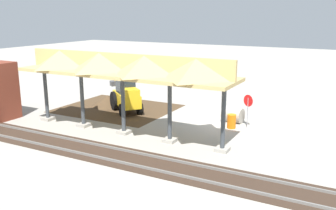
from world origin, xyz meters
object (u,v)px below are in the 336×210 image
Objects in this scene: stop_sign at (248,104)px; backhoe at (126,95)px; concrete_pipe at (233,115)px; traffic_barrel at (232,121)px.

backhoe is (9.19, 0.23, -0.28)m from stop_sign.
concrete_pipe is at bearing -172.52° from backhoe.
stop_sign is 1.49× the size of concrete_pipe.
backhoe reaches higher than traffic_barrel.
stop_sign is 9.20m from backhoe.
concrete_pipe is at bearing -74.36° from traffic_barrel.
concrete_pipe is (-7.95, -1.04, -0.76)m from backhoe.
stop_sign is 1.50m from traffic_barrel.
stop_sign is 2.40× the size of traffic_barrel.
traffic_barrel is (-8.34, 0.33, -0.82)m from backhoe.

